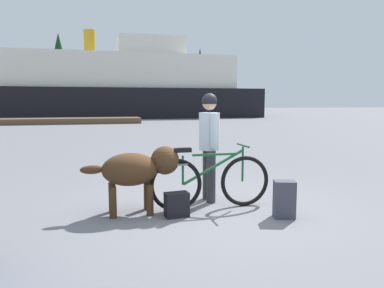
{
  "coord_description": "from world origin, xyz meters",
  "views": [
    {
      "loc": [
        -1.49,
        -4.76,
        1.56
      ],
      "look_at": [
        0.05,
        1.31,
        0.82
      ],
      "focal_mm": 33.65,
      "sensor_mm": 36.0,
      "label": 1
    }
  ],
  "objects_px": {
    "person_cyclist": "(209,137)",
    "backpack": "(284,199)",
    "ferry_boat": "(125,88)",
    "dog": "(138,169)",
    "handbag_pannier": "(177,205)",
    "bicycle": "(210,181)"
  },
  "relations": [
    {
      "from": "person_cyclist",
      "to": "backpack",
      "type": "distance_m",
      "value": 1.5
    },
    {
      "from": "ferry_boat",
      "to": "person_cyclist",
      "type": "bearing_deg",
      "value": -91.58
    },
    {
      "from": "bicycle",
      "to": "ferry_boat",
      "type": "relative_size",
      "value": 0.07
    },
    {
      "from": "bicycle",
      "to": "handbag_pannier",
      "type": "bearing_deg",
      "value": -155.44
    },
    {
      "from": "person_cyclist",
      "to": "backpack",
      "type": "relative_size",
      "value": 3.34
    },
    {
      "from": "person_cyclist",
      "to": "handbag_pannier",
      "type": "height_order",
      "value": "person_cyclist"
    },
    {
      "from": "bicycle",
      "to": "person_cyclist",
      "type": "distance_m",
      "value": 0.74
    },
    {
      "from": "handbag_pannier",
      "to": "ferry_boat",
      "type": "xyz_separation_m",
      "value": [
        1.53,
        32.35,
        2.77
      ]
    },
    {
      "from": "dog",
      "to": "person_cyclist",
      "type": "bearing_deg",
      "value": 17.21
    },
    {
      "from": "handbag_pannier",
      "to": "bicycle",
      "type": "bearing_deg",
      "value": 24.56
    },
    {
      "from": "backpack",
      "to": "ferry_boat",
      "type": "height_order",
      "value": "ferry_boat"
    },
    {
      "from": "backpack",
      "to": "ferry_boat",
      "type": "distance_m",
      "value": 32.86
    },
    {
      "from": "bicycle",
      "to": "ferry_boat",
      "type": "bearing_deg",
      "value": 88.26
    },
    {
      "from": "backpack",
      "to": "handbag_pannier",
      "type": "distance_m",
      "value": 1.46
    },
    {
      "from": "ferry_boat",
      "to": "handbag_pannier",
      "type": "bearing_deg",
      "value": -92.71
    },
    {
      "from": "bicycle",
      "to": "dog",
      "type": "relative_size",
      "value": 1.33
    },
    {
      "from": "dog",
      "to": "ferry_boat",
      "type": "bearing_deg",
      "value": 86.4
    },
    {
      "from": "bicycle",
      "to": "person_cyclist",
      "type": "relative_size",
      "value": 1.07
    },
    {
      "from": "person_cyclist",
      "to": "handbag_pannier",
      "type": "relative_size",
      "value": 5.03
    },
    {
      "from": "dog",
      "to": "handbag_pannier",
      "type": "xyz_separation_m",
      "value": [
        0.49,
        -0.3,
        -0.46
      ]
    },
    {
      "from": "bicycle",
      "to": "backpack",
      "type": "xyz_separation_m",
      "value": [
        0.84,
        -0.65,
        -0.15
      ]
    },
    {
      "from": "person_cyclist",
      "to": "bicycle",
      "type": "bearing_deg",
      "value": -104.0
    }
  ]
}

